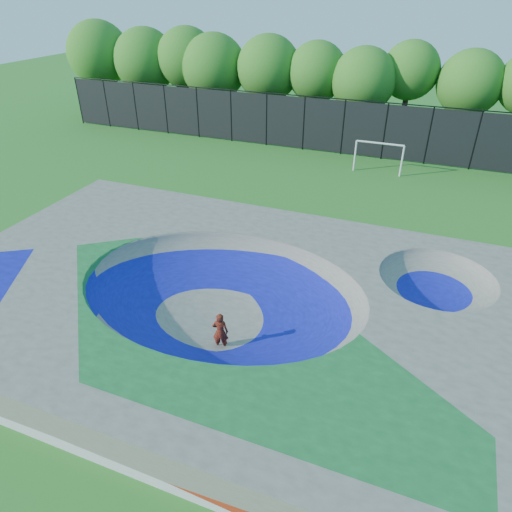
{
  "coord_description": "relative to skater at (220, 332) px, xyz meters",
  "views": [
    {
      "loc": [
        6.35,
        -12.54,
        11.14
      ],
      "look_at": [
        0.22,
        3.0,
        1.1
      ],
      "focal_mm": 32.0,
      "sensor_mm": 36.0,
      "label": 1
    }
  ],
  "objects": [
    {
      "name": "ground",
      "position": [
        -0.74,
        1.68,
        -0.77
      ],
      "size": [
        120.0,
        120.0,
        0.0
      ],
      "primitive_type": "plane",
      "color": "#20631B",
      "rests_on": "ground"
    },
    {
      "name": "skate_deck",
      "position": [
        -0.74,
        1.68,
        -0.02
      ],
      "size": [
        22.0,
        14.0,
        1.5
      ],
      "primitive_type": "cube",
      "color": "gray",
      "rests_on": "ground"
    },
    {
      "name": "skater",
      "position": [
        0.0,
        0.0,
        0.0
      ],
      "size": [
        0.63,
        0.5,
        1.54
      ],
      "primitive_type": "imported",
      "rotation": [
        0.0,
        0.0,
        3.39
      ],
      "color": "#AD270D",
      "rests_on": "ground"
    },
    {
      "name": "skateboard",
      "position": [
        0.0,
        0.0,
        -0.74
      ],
      "size": [
        0.8,
        0.51,
        0.05
      ],
      "primitive_type": "cube",
      "rotation": [
        0.0,
        0.0,
        0.4
      ],
      "color": "black",
      "rests_on": "ground"
    },
    {
      "name": "soccer_goal",
      "position": [
        2.4,
        19.59,
        0.71
      ],
      "size": [
        3.22,
        0.12,
        2.12
      ],
      "color": "silver",
      "rests_on": "ground"
    },
    {
      "name": "fence",
      "position": [
        -0.74,
        22.68,
        1.33
      ],
      "size": [
        48.09,
        0.09,
        4.04
      ],
      "color": "black",
      "rests_on": "ground"
    },
    {
      "name": "treeline",
      "position": [
        -5.79,
        27.59,
        4.23
      ],
      "size": [
        51.85,
        7.49,
        8.38
      ],
      "color": "#4E3327",
      "rests_on": "ground"
    }
  ]
}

